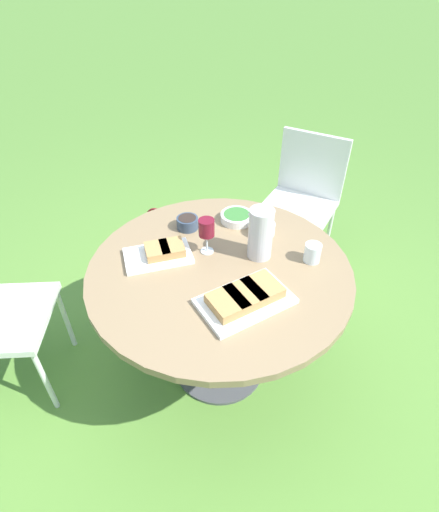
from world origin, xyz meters
name	(u,v)px	position (x,y,z in m)	size (l,w,h in m)	color
ground_plane	(220,366)	(0.00, 0.00, 0.00)	(40.00, 40.00, 0.00)	#5B8C38
dining_table	(220,286)	(0.00, 0.00, 0.60)	(1.16, 1.16, 0.72)	#4C4C51
chair_near_left	(303,193)	(-0.07, -1.12, 0.52)	(0.47, 0.45, 0.89)	silver
water_pitcher	(260,233)	(-0.13, -0.15, 0.84)	(0.12, 0.11, 0.24)	silver
wine_glass	(207,229)	(0.10, -0.07, 0.84)	(0.07, 0.07, 0.17)	silver
platter_bread_main	(245,298)	(-0.19, 0.15, 0.75)	(0.38, 0.43, 0.06)	white
platter_charcuterie	(161,253)	(0.26, 0.05, 0.74)	(0.34, 0.33, 0.06)	white
bowl_fries	(263,228)	(-0.08, -0.32, 0.75)	(0.12, 0.12, 0.06)	silver
bowl_salad	(237,217)	(0.08, -0.36, 0.74)	(0.16, 0.16, 0.04)	white
bowl_olives	(187,222)	(0.27, -0.20, 0.75)	(0.11, 0.11, 0.06)	#334256
cup_water_near	(312,253)	(-0.35, -0.22, 0.76)	(0.07, 0.07, 0.09)	silver
handbag	(160,236)	(0.84, -0.74, 0.13)	(0.30, 0.14, 0.37)	maroon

